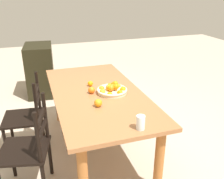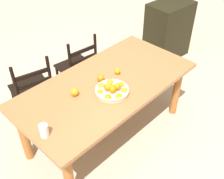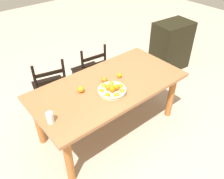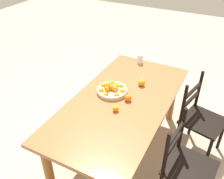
{
  "view_description": "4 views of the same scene",
  "coord_description": "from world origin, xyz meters",
  "px_view_note": "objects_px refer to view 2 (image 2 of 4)",
  "views": [
    {
      "loc": [
        -2.5,
        0.65,
        1.87
      ],
      "look_at": [
        -0.07,
        -0.15,
        0.79
      ],
      "focal_mm": 40.04,
      "sensor_mm": 36.0,
      "label": 1
    },
    {
      "loc": [
        -1.59,
        -1.6,
        2.48
      ],
      "look_at": [
        -0.07,
        -0.15,
        0.79
      ],
      "focal_mm": 44.16,
      "sensor_mm": 36.0,
      "label": 2
    },
    {
      "loc": [
        -1.46,
        -1.82,
        2.42
      ],
      "look_at": [
        -0.07,
        -0.15,
        0.79
      ],
      "focal_mm": 37.36,
      "sensor_mm": 36.0,
      "label": 3
    },
    {
      "loc": [
        1.92,
        0.88,
        2.3
      ],
      "look_at": [
        -0.07,
        -0.15,
        0.79
      ],
      "focal_mm": 39.64,
      "sensor_mm": 36.0,
      "label": 4
    }
  ],
  "objects_px": {
    "drinking_glass": "(44,131)",
    "fruit_bowl": "(112,90)",
    "orange_loose_1": "(74,92)",
    "dining_table": "(107,91)",
    "chair_by_cabinet": "(33,91)",
    "orange_loose_0": "(101,78)",
    "cabinet": "(168,30)",
    "orange_loose_2": "(117,71)",
    "chair_near_window": "(78,68)"
  },
  "relations": [
    {
      "from": "dining_table",
      "to": "orange_loose_2",
      "type": "height_order",
      "value": "orange_loose_2"
    },
    {
      "from": "cabinet",
      "to": "drinking_glass",
      "type": "distance_m",
      "value": 2.91
    },
    {
      "from": "orange_loose_0",
      "to": "drinking_glass",
      "type": "bearing_deg",
      "value": -166.26
    },
    {
      "from": "chair_by_cabinet",
      "to": "fruit_bowl",
      "type": "bearing_deg",
      "value": 124.59
    },
    {
      "from": "orange_loose_1",
      "to": "orange_loose_2",
      "type": "relative_size",
      "value": 1.29
    },
    {
      "from": "chair_by_cabinet",
      "to": "orange_loose_0",
      "type": "relative_size",
      "value": 12.47
    },
    {
      "from": "orange_loose_2",
      "to": "drinking_glass",
      "type": "bearing_deg",
      "value": -170.9
    },
    {
      "from": "chair_by_cabinet",
      "to": "cabinet",
      "type": "bearing_deg",
      "value": -172.46
    },
    {
      "from": "dining_table",
      "to": "drinking_glass",
      "type": "height_order",
      "value": "drinking_glass"
    },
    {
      "from": "dining_table",
      "to": "chair_by_cabinet",
      "type": "bearing_deg",
      "value": 119.17
    },
    {
      "from": "chair_by_cabinet",
      "to": "cabinet",
      "type": "relative_size",
      "value": 1.04
    },
    {
      "from": "chair_near_window",
      "to": "orange_loose_1",
      "type": "distance_m",
      "value": 1.01
    },
    {
      "from": "chair_near_window",
      "to": "drinking_glass",
      "type": "bearing_deg",
      "value": 46.06
    },
    {
      "from": "chair_by_cabinet",
      "to": "fruit_bowl",
      "type": "height_order",
      "value": "chair_by_cabinet"
    },
    {
      "from": "orange_loose_0",
      "to": "orange_loose_2",
      "type": "distance_m",
      "value": 0.22
    },
    {
      "from": "dining_table",
      "to": "drinking_glass",
      "type": "distance_m",
      "value": 0.89
    },
    {
      "from": "orange_loose_1",
      "to": "chair_near_window",
      "type": "bearing_deg",
      "value": 49.16
    },
    {
      "from": "chair_by_cabinet",
      "to": "drinking_glass",
      "type": "relative_size",
      "value": 7.63
    },
    {
      "from": "cabinet",
      "to": "orange_loose_1",
      "type": "xyz_separation_m",
      "value": [
        -2.29,
        -0.45,
        0.34
      ]
    },
    {
      "from": "orange_loose_1",
      "to": "dining_table",
      "type": "bearing_deg",
      "value": -13.43
    },
    {
      "from": "dining_table",
      "to": "orange_loose_1",
      "type": "relative_size",
      "value": 24.16
    },
    {
      "from": "drinking_glass",
      "to": "fruit_bowl",
      "type": "bearing_deg",
      "value": -0.87
    },
    {
      "from": "dining_table",
      "to": "orange_loose_2",
      "type": "xyz_separation_m",
      "value": [
        0.2,
        0.03,
        0.14
      ]
    },
    {
      "from": "fruit_bowl",
      "to": "orange_loose_2",
      "type": "bearing_deg",
      "value": 33.62
    },
    {
      "from": "cabinet",
      "to": "drinking_glass",
      "type": "height_order",
      "value": "cabinet"
    },
    {
      "from": "dining_table",
      "to": "chair_by_cabinet",
      "type": "distance_m",
      "value": 0.92
    },
    {
      "from": "chair_by_cabinet",
      "to": "drinking_glass",
      "type": "bearing_deg",
      "value": 78.74
    },
    {
      "from": "dining_table",
      "to": "orange_loose_0",
      "type": "xyz_separation_m",
      "value": [
        -0.02,
        0.07,
        0.14
      ]
    },
    {
      "from": "chair_near_window",
      "to": "chair_by_cabinet",
      "type": "relative_size",
      "value": 0.97
    },
    {
      "from": "dining_table",
      "to": "orange_loose_1",
      "type": "distance_m",
      "value": 0.39
    },
    {
      "from": "chair_near_window",
      "to": "chair_by_cabinet",
      "type": "height_order",
      "value": "chair_by_cabinet"
    },
    {
      "from": "chair_by_cabinet",
      "to": "cabinet",
      "type": "distance_m",
      "value": 2.39
    },
    {
      "from": "chair_near_window",
      "to": "orange_loose_1",
      "type": "xyz_separation_m",
      "value": [
        -0.62,
        -0.71,
        0.36
      ]
    },
    {
      "from": "fruit_bowl",
      "to": "dining_table",
      "type": "bearing_deg",
      "value": 63.38
    },
    {
      "from": "orange_loose_2",
      "to": "orange_loose_0",
      "type": "bearing_deg",
      "value": 170.0
    },
    {
      "from": "fruit_bowl",
      "to": "orange_loose_2",
      "type": "distance_m",
      "value": 0.33
    },
    {
      "from": "dining_table",
      "to": "orange_loose_1",
      "type": "xyz_separation_m",
      "value": [
        -0.35,
        0.08,
        0.15
      ]
    },
    {
      "from": "chair_near_window",
      "to": "orange_loose_0",
      "type": "bearing_deg",
      "value": 75.5
    },
    {
      "from": "dining_table",
      "to": "orange_loose_2",
      "type": "bearing_deg",
      "value": 8.59
    },
    {
      "from": "fruit_bowl",
      "to": "orange_loose_2",
      "type": "relative_size",
      "value": 5.45
    },
    {
      "from": "orange_loose_0",
      "to": "drinking_glass",
      "type": "xyz_separation_m",
      "value": [
        -0.85,
        -0.21,
        0.02
      ]
    },
    {
      "from": "chair_near_window",
      "to": "cabinet",
      "type": "height_order",
      "value": "chair_near_window"
    },
    {
      "from": "dining_table",
      "to": "orange_loose_0",
      "type": "relative_size",
      "value": 25.63
    },
    {
      "from": "dining_table",
      "to": "orange_loose_0",
      "type": "height_order",
      "value": "orange_loose_0"
    },
    {
      "from": "orange_loose_1",
      "to": "drinking_glass",
      "type": "bearing_deg",
      "value": -156.25
    },
    {
      "from": "chair_near_window",
      "to": "orange_loose_1",
      "type": "height_order",
      "value": "chair_near_window"
    },
    {
      "from": "cabinet",
      "to": "orange_loose_1",
      "type": "height_order",
      "value": "cabinet"
    },
    {
      "from": "dining_table",
      "to": "fruit_bowl",
      "type": "xyz_separation_m",
      "value": [
        -0.08,
        -0.15,
        0.14
      ]
    },
    {
      "from": "cabinet",
      "to": "orange_loose_0",
      "type": "bearing_deg",
      "value": -160.85
    },
    {
      "from": "orange_loose_1",
      "to": "drinking_glass",
      "type": "distance_m",
      "value": 0.56
    }
  ]
}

